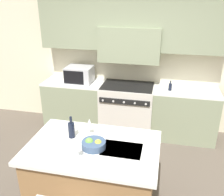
{
  "coord_description": "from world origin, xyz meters",
  "views": [
    {
      "loc": [
        0.64,
        -2.28,
        2.49
      ],
      "look_at": [
        -0.04,
        0.81,
        1.14
      ],
      "focal_mm": 40.0,
      "sensor_mm": 36.0,
      "label": 1
    }
  ],
  "objects_px": {
    "wine_bottle": "(71,130)",
    "oil_bottle_on_counter": "(170,87)",
    "wine_glass_near": "(77,145)",
    "fruit_bowl": "(93,144)",
    "microwave": "(79,74)",
    "wine_glass_far": "(89,124)",
    "range_stove": "(127,109)"
  },
  "relations": [
    {
      "from": "range_stove",
      "to": "fruit_bowl",
      "type": "height_order",
      "value": "fruit_bowl"
    },
    {
      "from": "fruit_bowl",
      "to": "wine_glass_far",
      "type": "bearing_deg",
      "value": 115.17
    },
    {
      "from": "oil_bottle_on_counter",
      "to": "microwave",
      "type": "bearing_deg",
      "value": 177.44
    },
    {
      "from": "wine_bottle",
      "to": "wine_glass_near",
      "type": "distance_m",
      "value": 0.41
    },
    {
      "from": "wine_bottle",
      "to": "oil_bottle_on_counter",
      "type": "distance_m",
      "value": 2.07
    },
    {
      "from": "microwave",
      "to": "wine_bottle",
      "type": "xyz_separation_m",
      "value": [
        0.54,
        -1.81,
        -0.08
      ]
    },
    {
      "from": "range_stove",
      "to": "wine_glass_far",
      "type": "xyz_separation_m",
      "value": [
        -0.2,
        -1.67,
        0.56
      ]
    },
    {
      "from": "wine_bottle",
      "to": "fruit_bowl",
      "type": "distance_m",
      "value": 0.35
    },
    {
      "from": "microwave",
      "to": "wine_glass_near",
      "type": "xyz_separation_m",
      "value": [
        0.74,
        -2.16,
        -0.04
      ]
    },
    {
      "from": "range_stove",
      "to": "fruit_bowl",
      "type": "distance_m",
      "value": 2.0
    },
    {
      "from": "wine_glass_near",
      "to": "fruit_bowl",
      "type": "distance_m",
      "value": 0.25
    },
    {
      "from": "wine_glass_near",
      "to": "oil_bottle_on_counter",
      "type": "bearing_deg",
      "value": 66.12
    },
    {
      "from": "range_stove",
      "to": "wine_glass_near",
      "type": "height_order",
      "value": "wine_glass_near"
    },
    {
      "from": "wine_glass_near",
      "to": "wine_glass_far",
      "type": "height_order",
      "value": "same"
    },
    {
      "from": "fruit_bowl",
      "to": "wine_bottle",
      "type": "bearing_deg",
      "value": 154.07
    },
    {
      "from": "wine_glass_near",
      "to": "oil_bottle_on_counter",
      "type": "distance_m",
      "value": 2.29
    },
    {
      "from": "wine_glass_far",
      "to": "fruit_bowl",
      "type": "xyz_separation_m",
      "value": [
        0.13,
        -0.28,
        -0.09
      ]
    },
    {
      "from": "wine_glass_far",
      "to": "oil_bottle_on_counter",
      "type": "distance_m",
      "value": 1.87
    },
    {
      "from": "range_stove",
      "to": "microwave",
      "type": "relative_size",
      "value": 1.99
    },
    {
      "from": "range_stove",
      "to": "microwave",
      "type": "distance_m",
      "value": 1.1
    },
    {
      "from": "wine_glass_near",
      "to": "fruit_bowl",
      "type": "bearing_deg",
      "value": 60.73
    },
    {
      "from": "fruit_bowl",
      "to": "oil_bottle_on_counter",
      "type": "height_order",
      "value": "oil_bottle_on_counter"
    },
    {
      "from": "fruit_bowl",
      "to": "oil_bottle_on_counter",
      "type": "bearing_deg",
      "value": 66.72
    },
    {
      "from": "wine_glass_far",
      "to": "wine_glass_near",
      "type": "bearing_deg",
      "value": -87.71
    },
    {
      "from": "fruit_bowl",
      "to": "oil_bottle_on_counter",
      "type": "xyz_separation_m",
      "value": [
        0.81,
        1.89,
        0.06
      ]
    },
    {
      "from": "microwave",
      "to": "oil_bottle_on_counter",
      "type": "distance_m",
      "value": 1.67
    },
    {
      "from": "wine_glass_far",
      "to": "microwave",
      "type": "bearing_deg",
      "value": 113.06
    },
    {
      "from": "wine_glass_near",
      "to": "fruit_bowl",
      "type": "xyz_separation_m",
      "value": [
        0.11,
        0.2,
        -0.09
      ]
    },
    {
      "from": "wine_bottle",
      "to": "wine_glass_far",
      "type": "xyz_separation_m",
      "value": [
        0.18,
        0.12,
        0.04
      ]
    },
    {
      "from": "range_stove",
      "to": "wine_glass_far",
      "type": "relative_size",
      "value": 4.68
    },
    {
      "from": "wine_glass_near",
      "to": "wine_glass_far",
      "type": "bearing_deg",
      "value": 92.29
    },
    {
      "from": "wine_bottle",
      "to": "wine_glass_far",
      "type": "height_order",
      "value": "wine_bottle"
    }
  ]
}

